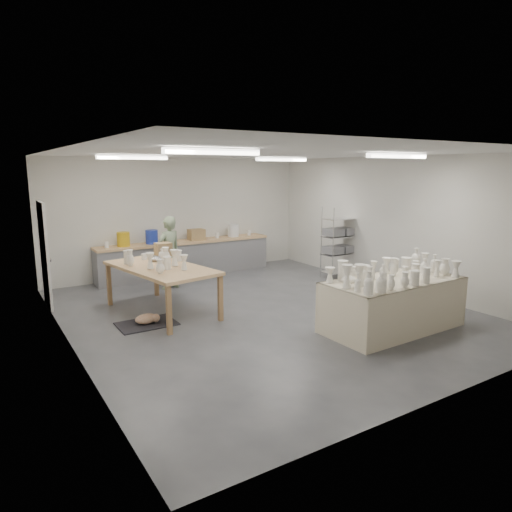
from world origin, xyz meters
TOP-DOWN VIEW (x-y plane):
  - room at (-0.11, 0.08)m, footprint 8.00×8.02m
  - back_counter at (-0.01, 3.68)m, footprint 4.60×0.60m
  - wire_shelf at (3.20, 1.40)m, footprint 0.88×0.48m
  - drying_table at (1.34, -1.98)m, footprint 2.48×1.21m
  - work_table at (-1.64, 1.10)m, footprint 1.60×2.59m
  - rug at (-2.17, 0.48)m, footprint 1.00×0.70m
  - cat at (-2.15, 0.47)m, footprint 0.45×0.35m
  - potter at (-0.88, 2.62)m, footprint 0.70×0.57m
  - red_stool at (-0.88, 2.89)m, footprint 0.44×0.44m

SIDE VIEW (x-z plane):
  - rug at x=-2.17m, z-range 0.00..0.02m
  - cat at x=-2.15m, z-range 0.02..0.20m
  - red_stool at x=-0.88m, z-range 0.13..0.46m
  - drying_table at x=1.34m, z-range -0.15..1.09m
  - back_counter at x=-0.01m, z-range -0.13..1.11m
  - potter at x=-0.88m, z-range 0.00..1.67m
  - work_table at x=-1.64m, z-range 0.29..1.51m
  - wire_shelf at x=3.20m, z-range 0.02..1.82m
  - room at x=-0.11m, z-range 0.56..3.56m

